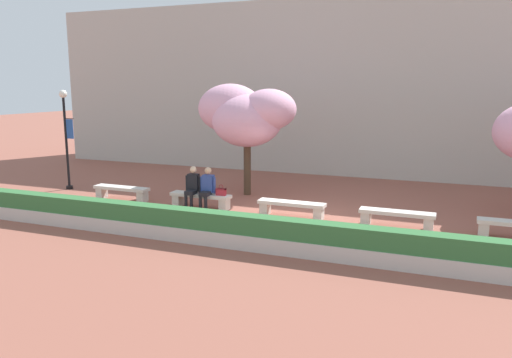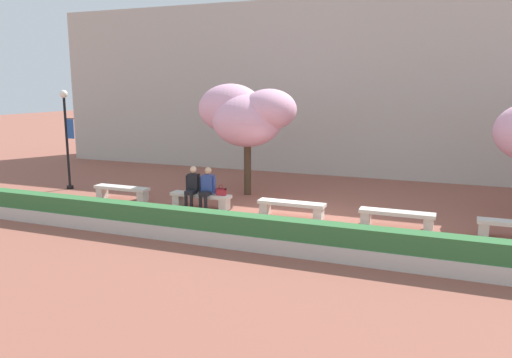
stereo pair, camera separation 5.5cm
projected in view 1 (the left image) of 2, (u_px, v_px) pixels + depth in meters
The scene contains 12 objects.
ground_plane at pixel (291, 217), 14.48m from camera, with size 100.00×100.00×0.00m, color #8E5142.
building_facade at pixel (354, 88), 22.07m from camera, with size 28.00×4.00×7.28m, color #B7B2A8.
stone_bench_west_end at pixel (122, 191), 16.56m from camera, with size 1.98×0.44×0.45m.
stone_bench_near_west at pixel (201, 198), 15.50m from camera, with size 1.98×0.44×0.45m.
stone_bench_center at pixel (291, 206), 14.43m from camera, with size 1.98×0.44×0.45m.
stone_bench_near_east at pixel (397, 216), 13.36m from camera, with size 1.98×0.44×0.45m.
person_seated_left at pixel (192, 186), 15.46m from camera, with size 0.51×0.70×1.29m.
person_seated_right at pixel (207, 187), 15.28m from camera, with size 0.51×0.69×1.29m.
handbag at pixel (221, 191), 15.19m from camera, with size 0.30×0.15×0.34m.
cherry_tree_main at pixel (246, 114), 17.06m from camera, with size 3.55×2.52×3.82m.
lamp_post_with_banner at pixel (66, 130), 17.96m from camera, with size 0.54×0.28×3.60m.
planter_hedge_foreground at pixel (251, 233), 11.59m from camera, with size 17.75×0.50×0.80m.
Camera 1 is at (4.20, -13.43, 3.76)m, focal length 35.00 mm.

